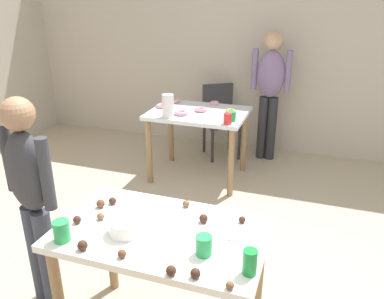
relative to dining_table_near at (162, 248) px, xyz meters
The scene contains 33 objects.
wall_back 3.32m from the dining_table_near, 89.69° to the left, with size 6.40×0.10×2.60m, color #BCB2A3.
dining_table_near is the anchor object (origin of this frame).
dining_table_far 2.18m from the dining_table_near, 102.80° to the left, with size 1.00×0.74×0.75m.
chair_far_table 2.88m from the dining_table_near, 98.72° to the left, with size 0.56×0.56×0.87m.
person_girl_near 0.86m from the dining_table_near, behind, with size 0.45×0.29×1.40m.
person_adult_far 2.91m from the dining_table_near, 87.28° to the left, with size 0.45×0.21×1.52m.
mixing_bowl 0.24m from the dining_table_near, 153.06° to the right, with size 0.18×0.18×0.08m, color white.
soda_can 0.57m from the dining_table_near, 20.24° to the right, with size 0.07×0.07×0.12m, color #198438.
fork_near 0.40m from the dining_table_near, ahead, with size 0.17×0.02×0.01m, color silver.
cup_near_0 0.53m from the dining_table_near, 150.33° to the right, with size 0.08×0.08×0.11m, color green.
cup_near_1 0.34m from the dining_table_near, 24.03° to the right, with size 0.08×0.08×0.10m, color green.
cake_ball_0 0.43m from the dining_table_near, 45.32° to the right, with size 0.05×0.05×0.05m, color #3D2319.
cake_ball_1 0.56m from the dining_table_near, 34.70° to the right, with size 0.04×0.04×0.04m, color brown.
cake_ball_2 0.38m from the dining_table_near, behind, with size 0.04×0.04×0.04m, color brown.
cake_ball_3 0.39m from the dining_table_near, 59.66° to the right, with size 0.05×0.05×0.05m, color #3D2319.
cake_ball_4 0.31m from the dining_table_near, 107.11° to the right, with size 0.04×0.04×0.04m, color brown.
cake_ball_5 0.46m from the dining_table_near, 27.86° to the left, with size 0.04×0.04×0.04m, color #3D2319.
cake_ball_6 0.28m from the dining_table_near, 36.45° to the left, with size 0.05×0.05×0.05m, color #3D2319.
cake_ball_7 0.48m from the dining_table_near, 168.93° to the right, with size 0.04×0.04×0.04m, color #3D2319.
cake_ball_8 0.30m from the dining_table_near, 80.02° to the left, with size 0.04×0.04×0.04m, color brown.
cake_ball_9 0.43m from the dining_table_near, 157.58° to the left, with size 0.04×0.04×0.04m, color #3D2319.
cake_ball_10 0.43m from the dining_table_near, 136.20° to the right, with size 0.05×0.05×0.05m, color #3D2319.
cake_ball_11 0.46m from the dining_table_near, 166.76° to the left, with size 0.05×0.05×0.05m, color brown.
pitcher_far 1.99m from the dining_table_near, 110.99° to the left, with size 0.12×0.12×0.23m, color white.
cup_far_0 1.93m from the dining_table_near, 92.43° to the left, with size 0.08×0.08×0.10m, color green.
cup_far_1 2.14m from the dining_table_near, 110.65° to the left, with size 0.08×0.08×0.11m, color #3351B2.
cup_far_2 1.84m from the dining_table_near, 93.05° to the left, with size 0.08×0.08×0.10m, color red.
donut_far_0 2.33m from the dining_table_near, 112.99° to the left, with size 0.12×0.12×0.03m, color pink.
donut_far_1 2.06m from the dining_table_near, 107.31° to the left, with size 0.14×0.14×0.04m, color pink.
donut_far_2 2.49m from the dining_table_near, 99.30° to the left, with size 0.10×0.10×0.03m, color pink.
donut_far_3 2.21m from the dining_table_near, 94.06° to the left, with size 0.11×0.11×0.03m, color gold.
donut_far_4 2.19m from the dining_table_near, 102.15° to the left, with size 0.13×0.13×0.04m, color pink.
donut_far_5 2.53m from the dining_table_near, 109.85° to the left, with size 0.14×0.14×0.04m, color pink.
Camera 1 is at (0.70, -1.64, 1.92)m, focal length 36.47 mm.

